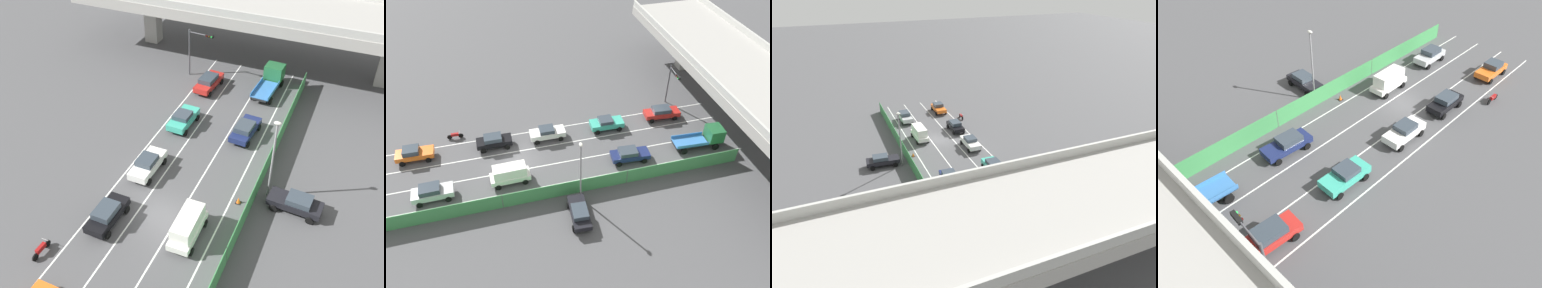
# 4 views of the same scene
# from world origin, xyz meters

# --- Properties ---
(ground_plane) EXTENTS (300.00, 300.00, 0.00)m
(ground_plane) POSITION_xyz_m (0.00, 0.00, 0.00)
(ground_plane) COLOR #4C4C4F
(lane_line_left_edge) EXTENTS (0.14, 44.39, 0.01)m
(lane_line_left_edge) POSITION_xyz_m (-4.91, 4.20, 0.00)
(lane_line_left_edge) COLOR silver
(lane_line_left_edge) RESTS_ON ground
(lane_line_mid_left) EXTENTS (0.14, 44.39, 0.01)m
(lane_line_mid_left) POSITION_xyz_m (-1.64, 4.20, 0.00)
(lane_line_mid_left) COLOR silver
(lane_line_mid_left) RESTS_ON ground
(lane_line_mid_right) EXTENTS (0.14, 44.39, 0.01)m
(lane_line_mid_right) POSITION_xyz_m (1.64, 4.20, 0.00)
(lane_line_mid_right) COLOR silver
(lane_line_mid_right) RESTS_ON ground
(lane_line_right_edge) EXTENTS (0.14, 44.39, 0.01)m
(lane_line_right_edge) POSITION_xyz_m (4.91, 4.20, 0.00)
(lane_line_right_edge) COLOR silver
(lane_line_right_edge) RESTS_ON ground
(elevated_overpass) EXTENTS (46.34, 11.55, 8.25)m
(elevated_overpass) POSITION_xyz_m (0.00, 28.39, 6.55)
(elevated_overpass) COLOR #A09E99
(elevated_overpass) RESTS_ON ground
(green_fence) EXTENTS (0.10, 40.49, 1.85)m
(green_fence) POSITION_xyz_m (6.66, 4.20, 0.93)
(green_fence) COLOR #3D8E4C
(green_fence) RESTS_ON ground
(car_hatchback_white) EXTENTS (2.00, 4.35, 1.63)m
(car_hatchback_white) POSITION_xyz_m (-3.10, 4.15, 0.90)
(car_hatchback_white) COLOR silver
(car_hatchback_white) RESTS_ON ground
(car_sedan_black) EXTENTS (1.96, 4.22, 1.63)m
(car_sedan_black) POSITION_xyz_m (-3.24, -2.38, 0.91)
(car_sedan_black) COLOR black
(car_sedan_black) RESTS_ON ground
(car_taxi_teal) EXTENTS (2.16, 4.27, 1.59)m
(car_taxi_teal) POSITION_xyz_m (-3.06, 11.80, 0.89)
(car_taxi_teal) COLOR teal
(car_taxi_teal) RESTS_ON ground
(car_sedan_red) EXTENTS (2.26, 4.75, 1.65)m
(car_sedan_red) POSITION_xyz_m (-3.33, 19.52, 0.92)
(car_sedan_red) COLOR red
(car_sedan_red) RESTS_ON ground
(car_sedan_navy) EXTENTS (2.26, 4.58, 1.56)m
(car_sedan_navy) POSITION_xyz_m (3.25, 12.53, 0.88)
(car_sedan_navy) COLOR navy
(car_sedan_navy) RESTS_ON ground
(car_van_white) EXTENTS (2.01, 4.35, 2.21)m
(car_van_white) POSITION_xyz_m (3.14, -1.28, 1.25)
(car_van_white) COLOR silver
(car_van_white) RESTS_ON ground
(flatbed_truck_blue) EXTENTS (2.60, 6.03, 2.48)m
(flatbed_truck_blue) POSITION_xyz_m (3.15, 22.38, 1.28)
(flatbed_truck_blue) COLOR black
(flatbed_truck_blue) RESTS_ON ground
(motorcycle) EXTENTS (0.60, 1.95, 0.93)m
(motorcycle) POSITION_xyz_m (-6.11, -6.92, 0.46)
(motorcycle) COLOR black
(motorcycle) RESTS_ON ground
(parked_sedan_dark) EXTENTS (4.46, 2.19, 1.55)m
(parked_sedan_dark) POSITION_xyz_m (10.03, 4.64, 0.87)
(parked_sedan_dark) COLOR black
(parked_sedan_dark) RESTS_ON ground
(traffic_light) EXTENTS (3.12, 0.57, 5.76)m
(traffic_light) POSITION_xyz_m (-5.65, 21.61, 4.03)
(traffic_light) COLOR #47474C
(traffic_light) RESTS_ON ground
(street_lamp) EXTENTS (0.60, 0.36, 7.59)m
(street_lamp) POSITION_xyz_m (7.53, 5.47, 4.57)
(street_lamp) COLOR gray
(street_lamp) RESTS_ON ground
(traffic_cone) EXTENTS (0.47, 0.47, 0.61)m
(traffic_cone) POSITION_xyz_m (5.56, 3.64, 0.28)
(traffic_cone) COLOR orange
(traffic_cone) RESTS_ON ground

